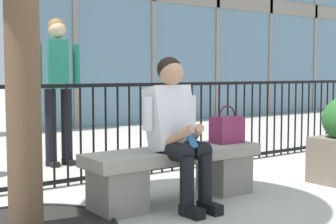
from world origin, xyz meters
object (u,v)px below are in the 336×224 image
Objects in this scene: seated_person_with_phone at (176,127)px; handbag_on_bench at (227,129)px; stone_bench at (175,169)px; bystander_at_railing at (58,80)px.

seated_person_with_phone is 3.55× the size of handbag_on_bench.
bystander_at_railing reaches higher than stone_bench.
handbag_on_bench is 0.20× the size of bystander_at_railing.
stone_bench is 0.41m from seated_person_with_phone.
handbag_on_bench is (0.58, -0.01, 0.30)m from stone_bench.
bystander_at_railing is at bearing 93.16° from stone_bench.
seated_person_with_phone is (-0.08, -0.13, 0.38)m from stone_bench.
bystander_at_railing is (-0.03, 2.24, 0.35)m from seated_person_with_phone.
seated_person_with_phone is at bearing -169.84° from handbag_on_bench.
handbag_on_bench is at bearing -71.83° from bystander_at_railing.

